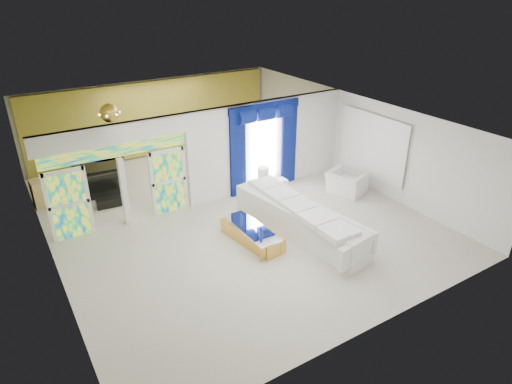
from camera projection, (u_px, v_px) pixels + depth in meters
floor at (227, 212)px, 13.69m from camera, size 12.00×12.00×0.00m
dividing_wall at (268, 144)px, 14.82m from camera, size 5.70×0.18×3.00m
dividing_header at (113, 134)px, 11.91m from camera, size 4.30×0.18×0.55m
stained_panel_left at (69, 204)px, 11.98m from camera, size 0.95×0.04×2.00m
stained_panel_right at (169, 181)px, 13.34m from camera, size 0.95×0.04×2.00m
stained_transom at (115, 151)px, 12.12m from camera, size 4.00×0.05×0.35m
window_pane at (264, 148)px, 14.65m from camera, size 1.00×0.02×2.30m
blue_drape_left at (238, 155)px, 14.17m from camera, size 0.55×0.10×2.80m
blue_drape_right at (289, 144)px, 15.12m from camera, size 0.55×0.10×2.80m
blue_pelmet at (264, 107)px, 14.03m from camera, size 2.60×0.12×0.25m
wall_mirror at (373, 145)px, 14.60m from camera, size 0.04×2.70×1.90m
gold_curtains at (155, 118)px, 17.54m from camera, size 9.70×0.12×2.90m
white_sofa at (299, 220)px, 12.37m from camera, size 1.58×4.51×0.84m
coffee_table at (252, 235)px, 12.04m from camera, size 0.94×2.05×0.44m
console_table at (271, 187)px, 14.84m from camera, size 1.17×0.39×0.39m
table_lamp at (263, 176)px, 14.49m from camera, size 0.36×0.36×0.58m
armchair at (347, 183)px, 14.72m from camera, size 1.34×1.44×0.76m
grand_piano at (96, 175)px, 15.07m from camera, size 1.56×1.97×0.95m
piano_bench at (110, 202)px, 13.99m from camera, size 0.89×0.40×0.29m
tv_console at (43, 193)px, 13.93m from camera, size 0.63×0.59×0.86m
chandelier at (109, 113)px, 14.04m from camera, size 0.60×0.60×0.60m
decanters at (255, 228)px, 11.78m from camera, size 0.17×1.06×0.20m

